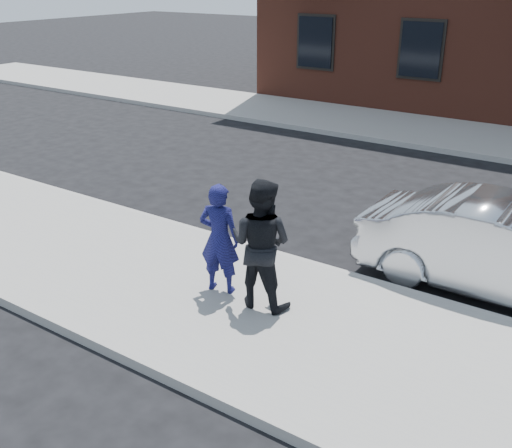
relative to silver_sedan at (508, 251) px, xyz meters
The scene contains 7 objects.
ground 3.03m from the silver_sedan, 122.30° to the right, with size 100.00×100.00×0.00m, color black.
near_sidewalk 3.22m from the silver_sedan, 119.88° to the right, with size 50.00×3.50×0.15m, color gray.
near_curb 1.94m from the silver_sedan, 149.17° to the right, with size 50.00×0.10×0.15m, color #999691.
far_curb 7.16m from the silver_sedan, 102.74° to the left, with size 50.00×0.10×0.15m, color #999691.
silver_sedan is the anchor object (origin of this frame).
man_hoodie 4.24m from the silver_sedan, 143.86° to the right, with size 0.68×0.54×1.66m.
man_peacoat 3.70m from the silver_sedan, 137.32° to the right, with size 0.97×0.80×1.86m.
Camera 1 is at (2.97, -6.17, 4.52)m, focal length 42.00 mm.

